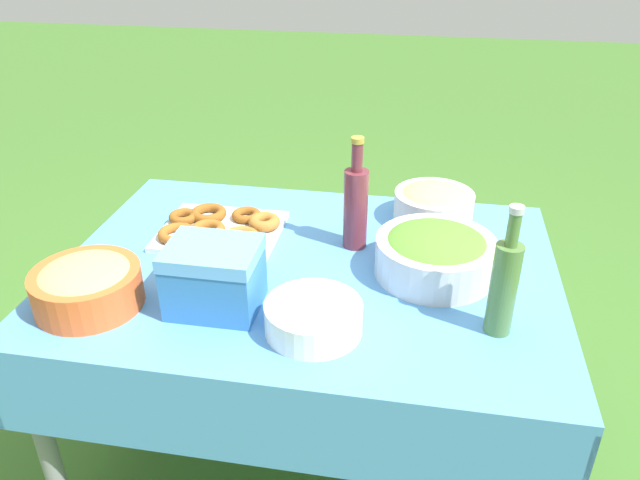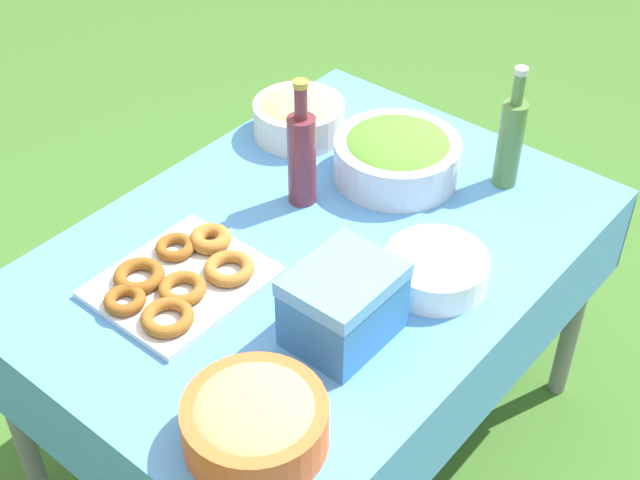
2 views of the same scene
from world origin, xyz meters
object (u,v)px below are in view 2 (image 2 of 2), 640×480
at_px(olive_oil_bottle, 510,140).
at_px(bread_bowl, 255,420).
at_px(salad_bowl, 397,154).
at_px(pasta_bowl, 299,115).
at_px(donut_platter, 180,279).
at_px(plate_stack, 436,270).
at_px(cooler_box, 343,304).
at_px(wine_bottle, 302,156).

relative_size(olive_oil_bottle, bread_bowl, 1.22).
xyz_separation_m(salad_bowl, olive_oil_bottle, (-0.15, 0.22, 0.06)).
distance_m(pasta_bowl, bread_bowl, 1.02).
distance_m(donut_platter, bread_bowl, 0.45).
height_order(pasta_bowl, donut_platter, pasta_bowl).
relative_size(plate_stack, cooler_box, 1.04).
bearing_deg(olive_oil_bottle, salad_bowl, -56.41).
relative_size(salad_bowl, plate_stack, 1.40).
distance_m(donut_platter, cooler_box, 0.38).
bearing_deg(cooler_box, salad_bowl, -154.75).
bearing_deg(donut_platter, wine_bottle, 179.98).
height_order(donut_platter, cooler_box, cooler_box).
xyz_separation_m(donut_platter, plate_stack, (-0.36, 0.41, 0.02)).
xyz_separation_m(plate_stack, bread_bowl, (0.56, -0.01, 0.02)).
bearing_deg(bread_bowl, salad_bowl, -160.53).
xyz_separation_m(pasta_bowl, wine_bottle, (0.22, 0.20, 0.07)).
distance_m(bread_bowl, cooler_box, 0.31).
relative_size(pasta_bowl, wine_bottle, 0.74).
xyz_separation_m(pasta_bowl, bread_bowl, (0.82, 0.60, 0.00)).
relative_size(pasta_bowl, plate_stack, 1.07).
bearing_deg(plate_stack, cooler_box, -12.18).
xyz_separation_m(donut_platter, cooler_box, (-0.11, 0.36, 0.06)).
xyz_separation_m(olive_oil_bottle, wine_bottle, (0.37, -0.34, 0.00)).
distance_m(pasta_bowl, donut_platter, 0.65).
xyz_separation_m(pasta_bowl, olive_oil_bottle, (-0.16, 0.53, 0.07)).
bearing_deg(bread_bowl, pasta_bowl, -143.51).
bearing_deg(olive_oil_bottle, cooler_box, 1.85).
bearing_deg(wine_bottle, olive_oil_bottle, 137.93).
relative_size(salad_bowl, cooler_box, 1.45).
bearing_deg(donut_platter, pasta_bowl, -162.31).
bearing_deg(cooler_box, bread_bowl, 8.79).
bearing_deg(olive_oil_bottle, plate_stack, 10.31).
height_order(pasta_bowl, wine_bottle, wine_bottle).
bearing_deg(donut_platter, olive_oil_bottle, 156.47).
xyz_separation_m(olive_oil_bottle, bread_bowl, (0.97, 0.07, -0.07)).
bearing_deg(cooler_box, pasta_bowl, -132.46).
xyz_separation_m(salad_bowl, wine_bottle, (0.23, -0.11, 0.06)).
distance_m(plate_stack, bread_bowl, 0.56).
xyz_separation_m(salad_bowl, pasta_bowl, (0.01, -0.31, -0.01)).
bearing_deg(bread_bowl, donut_platter, -115.99).
distance_m(donut_platter, olive_oil_bottle, 0.85).
bearing_deg(pasta_bowl, wine_bottle, 42.34).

